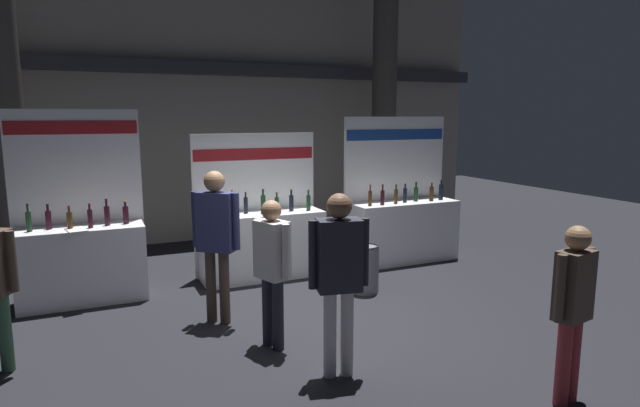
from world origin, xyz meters
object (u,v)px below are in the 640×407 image
object	(u,v)px
trash_bin	(366,269)
visitor_4	(272,262)
exhibitor_booth_0	(82,255)
exhibitor_booth_1	(262,239)
visitor_0	(339,268)
exhibitor_booth_2	(403,225)
visitor_5	(573,303)
visitor_1	(216,232)

from	to	relation	value
trash_bin	visitor_4	bearing A→B (deg)	-146.45
exhibitor_booth_0	visitor_4	size ratio (longest dim) A/B	1.59
exhibitor_booth_1	trash_bin	size ratio (longest dim) A/B	3.24
exhibitor_booth_1	visitor_0	bearing A→B (deg)	-95.17
exhibitor_booth_2	visitor_5	distance (m)	4.65
exhibitor_booth_0	exhibitor_booth_2	bearing A→B (deg)	-0.28
visitor_0	visitor_5	bearing A→B (deg)	-26.14
exhibitor_booth_2	visitor_0	world-z (taller)	exhibitor_booth_2
exhibitor_booth_1	visitor_5	world-z (taller)	exhibitor_booth_1
exhibitor_booth_0	exhibitor_booth_1	xyz separation A→B (m)	(2.53, 0.04, -0.04)
trash_bin	visitor_1	size ratio (longest dim) A/B	0.37
exhibitor_booth_0	trash_bin	size ratio (longest dim) A/B	3.76
exhibitor_booth_0	visitor_4	xyz separation A→B (m)	(1.86, -2.42, 0.32)
trash_bin	visitor_1	world-z (taller)	visitor_1
exhibitor_booth_1	trash_bin	xyz separation A→B (m)	(1.12, -1.28, -0.25)
visitor_1	trash_bin	bearing A→B (deg)	45.97
visitor_0	visitor_5	distance (m)	2.03
visitor_1	exhibitor_booth_1	bearing A→B (deg)	94.75
visitor_0	visitor_4	xyz separation A→B (m)	(-0.37, 0.85, -0.12)
exhibitor_booth_1	visitor_1	distance (m)	1.93
visitor_1	exhibitor_booth_2	bearing A→B (deg)	61.51
exhibitor_booth_2	trash_bin	bearing A→B (deg)	-139.01
exhibitor_booth_0	exhibitor_booth_2	world-z (taller)	exhibitor_booth_0
exhibitor_booth_0	visitor_5	xyz separation A→B (m)	(3.83, -4.51, 0.28)
exhibitor_booth_1	visitor_0	world-z (taller)	exhibitor_booth_1
exhibitor_booth_2	visitor_4	bearing A→B (deg)	-143.01
visitor_0	visitor_4	size ratio (longest dim) A/B	1.10
visitor_0	visitor_1	distance (m)	1.93
exhibitor_booth_1	visitor_0	distance (m)	3.36
visitor_1	visitor_5	world-z (taller)	visitor_1
visitor_4	visitor_1	bearing A→B (deg)	-177.94
trash_bin	visitor_0	size ratio (longest dim) A/B	0.38
exhibitor_booth_2	visitor_1	size ratio (longest dim) A/B	1.33
visitor_1	exhibitor_booth_0	bearing A→B (deg)	173.76
visitor_4	visitor_0	bearing A→B (deg)	2.90
exhibitor_booth_1	visitor_4	distance (m)	2.57
exhibitor_booth_1	visitor_0	size ratio (longest dim) A/B	1.24
visitor_4	visitor_5	world-z (taller)	visitor_4
exhibitor_booth_2	visitor_5	world-z (taller)	exhibitor_booth_2
visitor_0	visitor_1	xyz separation A→B (m)	(-0.75, 1.77, 0.04)
exhibitor_booth_0	visitor_4	world-z (taller)	exhibitor_booth_0
visitor_0	visitor_4	distance (m)	0.94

